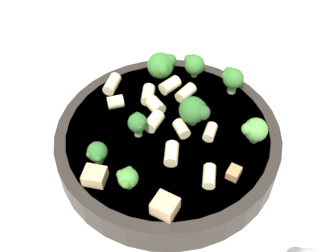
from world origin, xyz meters
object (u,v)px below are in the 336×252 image
(chicken_chunk_1, at_px, (234,173))
(rigatoni_2, at_px, (209,176))
(rigatoni_4, at_px, (154,121))
(rigatoni_0, at_px, (148,95))
(broccoli_floret_3, at_px, (255,131))
(broccoli_floret_5, at_px, (138,123))
(rigatoni_9, at_px, (156,106))
(broccoli_floret_2, at_px, (161,65))
(rigatoni_6, at_px, (116,102))
(pasta_bowl, at_px, (168,140))
(rigatoni_1, at_px, (171,154))
(chicken_chunk_2, at_px, (95,176))
(broccoli_floret_6, at_px, (194,64))
(broccoli_floret_0, at_px, (127,178))
(broccoli_floret_4, at_px, (97,153))
(rigatoni_7, at_px, (181,130))
(rigatoni_3, at_px, (210,134))
(broccoli_floret_1, at_px, (194,110))
(chicken_chunk_0, at_px, (165,206))
(rigatoni_5, at_px, (186,93))
(rigatoni_8, at_px, (170,85))
(broccoli_floret_7, at_px, (232,78))
(rigatoni_10, at_px, (112,84))

(chicken_chunk_1, bearing_deg, rigatoni_2, 109.31)
(rigatoni_4, xyz_separation_m, chicken_chunk_1, (-0.06, -0.10, -0.00))
(rigatoni_0, bearing_deg, broccoli_floret_3, -112.04)
(broccoli_floret_5, relative_size, rigatoni_9, 1.53)
(broccoli_floret_2, relative_size, rigatoni_6, 1.99)
(pasta_bowl, relative_size, broccoli_floret_5, 8.51)
(rigatoni_1, bearing_deg, chicken_chunk_2, 117.82)
(broccoli_floret_6, height_order, rigatoni_2, broccoli_floret_6)
(broccoli_floret_0, relative_size, rigatoni_0, 1.04)
(broccoli_floret_4, height_order, rigatoni_7, broccoli_floret_4)
(rigatoni_3, height_order, rigatoni_4, rigatoni_4)
(broccoli_floret_4, xyz_separation_m, broccoli_floret_6, (0.17, -0.10, 0.00))
(broccoli_floret_1, distance_m, broccoli_floret_6, 0.09)
(broccoli_floret_5, bearing_deg, broccoli_floret_4, 140.27)
(broccoli_floret_3, xyz_separation_m, rigatoni_7, (0.00, 0.09, -0.01))
(rigatoni_3, bearing_deg, rigatoni_0, 56.21)
(chicken_chunk_0, xyz_separation_m, chicken_chunk_1, (0.06, -0.07, -0.00))
(rigatoni_3, bearing_deg, pasta_bowl, 85.79)
(broccoli_floret_4, distance_m, chicken_chunk_1, 0.16)
(broccoli_floret_4, distance_m, rigatoni_9, 0.11)
(rigatoni_2, bearing_deg, rigatoni_7, 30.88)
(broccoli_floret_3, relative_size, rigatoni_3, 1.49)
(rigatoni_5, bearing_deg, rigatoni_6, 108.78)
(broccoli_floret_0, relative_size, chicken_chunk_1, 1.73)
(broccoli_floret_6, xyz_separation_m, rigatoni_7, (-0.11, 0.00, -0.01))
(broccoli_floret_5, bearing_deg, rigatoni_5, -34.06)
(rigatoni_8, bearing_deg, broccoli_floret_2, 31.52)
(broccoli_floret_5, height_order, rigatoni_2, broccoli_floret_5)
(rigatoni_9, bearing_deg, rigatoni_2, -142.62)
(broccoli_floret_2, relative_size, rigatoni_7, 1.82)
(rigatoni_8, relative_size, chicken_chunk_0, 1.06)
(broccoli_floret_7, height_order, rigatoni_1, broccoli_floret_7)
(rigatoni_4, bearing_deg, pasta_bowl, -109.90)
(pasta_bowl, distance_m, broccoli_floret_1, 0.05)
(rigatoni_0, xyz_separation_m, rigatoni_8, (0.02, -0.03, 0.00))
(pasta_bowl, xyz_separation_m, rigatoni_0, (0.05, 0.03, 0.03))
(rigatoni_5, bearing_deg, pasta_bowl, 166.72)
(rigatoni_0, relative_size, rigatoni_10, 0.92)
(chicken_chunk_0, height_order, chicken_chunk_2, chicken_chunk_0)
(rigatoni_9, xyz_separation_m, chicken_chunk_0, (-0.15, -0.03, 0.00))
(rigatoni_8, bearing_deg, rigatoni_0, 129.34)
(broccoli_floret_2, relative_size, rigatoni_5, 1.47)
(broccoli_floret_3, height_order, rigatoni_9, broccoli_floret_3)
(rigatoni_4, height_order, rigatoni_6, same)
(rigatoni_1, bearing_deg, broccoli_floret_4, 100.91)
(broccoli_floret_5, distance_m, broccoli_floret_6, 0.13)
(rigatoni_2, height_order, rigatoni_7, same)
(rigatoni_3, xyz_separation_m, chicken_chunk_2, (-0.08, 0.12, 0.00))
(rigatoni_3, xyz_separation_m, rigatoni_10, (0.07, 0.14, 0.00))
(rigatoni_1, bearing_deg, rigatoni_9, 22.21)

